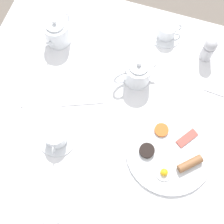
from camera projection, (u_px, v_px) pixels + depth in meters
ground_plane at (112, 156)px, 1.84m from camera, size 8.00×8.00×0.00m
table at (112, 119)px, 1.23m from camera, size 1.05×1.14×0.70m
breakfast_plate at (169, 152)px, 1.12m from camera, size 0.31×0.31×0.04m
teapot_near at (57, 32)px, 1.25m from camera, size 0.19×0.10×0.13m
teapot_far at (137, 73)px, 1.18m from camera, size 0.13×0.16×0.13m
teacup_with_saucer_left at (167, 31)px, 1.28m from camera, size 0.13×0.13×0.07m
teacup_with_saucer_right at (56, 137)px, 1.11m from camera, size 0.13×0.13×0.07m
pepper_grinder at (53, 224)px, 0.98m from camera, size 0.05×0.05×0.11m
salt_grinder at (209, 49)px, 1.21m from camera, size 0.05×0.05×0.11m
spoon_for_tea at (82, 103)px, 1.19m from camera, size 0.07×0.16×0.00m
fork_spare at (21, 87)px, 1.22m from camera, size 0.17×0.09×0.00m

